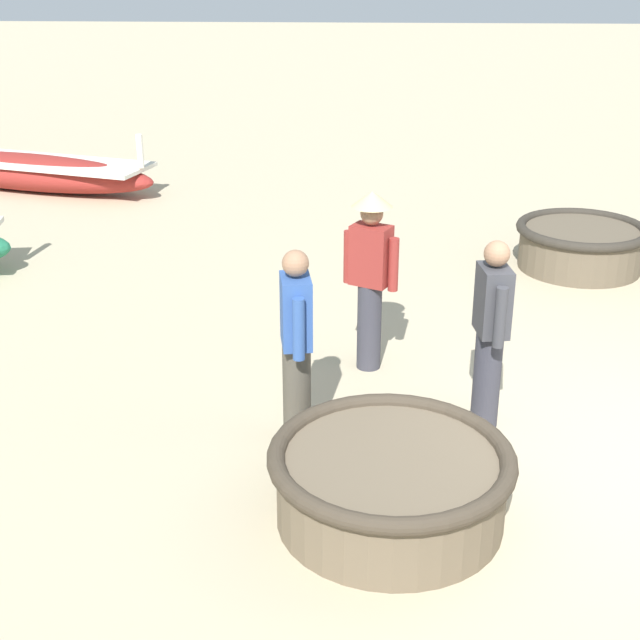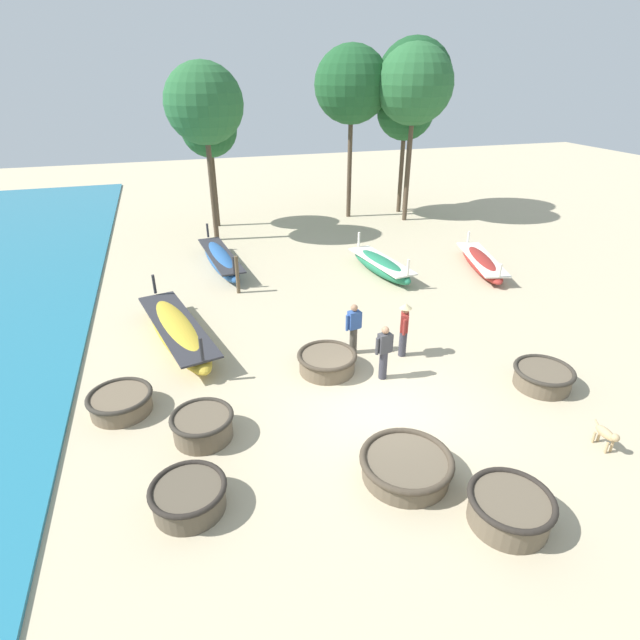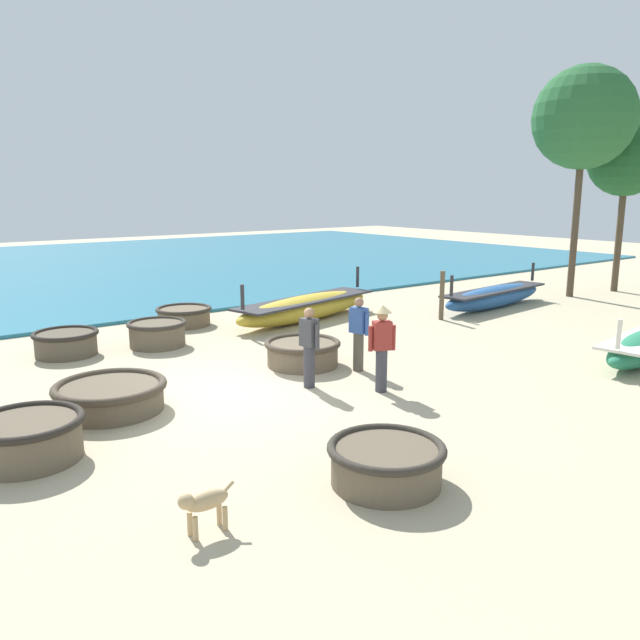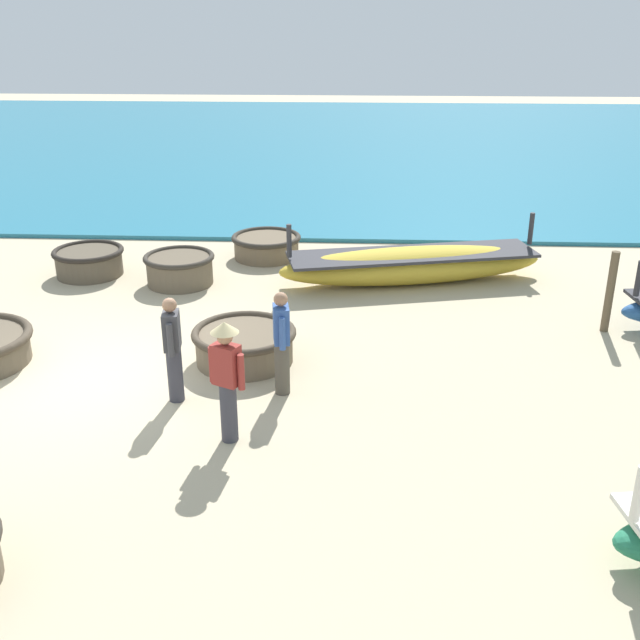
{
  "view_description": "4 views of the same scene",
  "coord_description": "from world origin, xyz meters",
  "px_view_note": "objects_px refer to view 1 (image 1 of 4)",
  "views": [
    {
      "loc": [
        -5.82,
        2.41,
        3.63
      ],
      "look_at": [
        0.53,
        2.73,
        0.93
      ],
      "focal_mm": 50.0,
      "sensor_mm": 36.0,
      "label": 1
    },
    {
      "loc": [
        -4.37,
        -9.0,
        7.54
      ],
      "look_at": [
        -0.62,
        3.22,
        1.06
      ],
      "focal_mm": 28.0,
      "sensor_mm": 36.0,
      "label": 2
    },
    {
      "loc": [
        9.96,
        -5.41,
        3.75
      ],
      "look_at": [
        -0.85,
        2.76,
        0.92
      ],
      "focal_mm": 35.0,
      "sensor_mm": 36.0,
      "label": 3
    },
    {
      "loc": [
        9.98,
        3.94,
        5.22
      ],
      "look_at": [
        -0.23,
        3.42,
        0.95
      ],
      "focal_mm": 42.0,
      "sensor_mm": 36.0,
      "label": 4
    }
  ],
  "objects_px": {
    "fisherman_hauling": "(371,269)",
    "coracle_center": "(391,481)",
    "coracle_upturned": "(581,245)",
    "long_boat_blue_hull": "(26,171)",
    "fisherman_standing_left": "(296,342)",
    "fisherman_crouching": "(491,331)"
  },
  "relations": [
    {
      "from": "fisherman_hauling",
      "to": "coracle_center",
      "type": "bearing_deg",
      "value": -176.46
    },
    {
      "from": "fisherman_hauling",
      "to": "coracle_upturned",
      "type": "bearing_deg",
      "value": -41.6
    },
    {
      "from": "long_boat_blue_hull",
      "to": "fisherman_standing_left",
      "type": "relative_size",
      "value": 2.95
    },
    {
      "from": "fisherman_standing_left",
      "to": "long_boat_blue_hull",
      "type": "bearing_deg",
      "value": 32.97
    },
    {
      "from": "fisherman_crouching",
      "to": "fisherman_hauling",
      "type": "height_order",
      "value": "fisherman_hauling"
    },
    {
      "from": "long_boat_blue_hull",
      "to": "fisherman_standing_left",
      "type": "bearing_deg",
      "value": -147.03
    },
    {
      "from": "fisherman_crouching",
      "to": "fisherman_standing_left",
      "type": "relative_size",
      "value": 1.0
    },
    {
      "from": "fisherman_crouching",
      "to": "fisherman_hauling",
      "type": "relative_size",
      "value": 0.94
    },
    {
      "from": "long_boat_blue_hull",
      "to": "fisherman_standing_left",
      "type": "xyz_separation_m",
      "value": [
        -7.52,
        -4.88,
        0.54
      ]
    },
    {
      "from": "coracle_center",
      "to": "long_boat_blue_hull",
      "type": "xyz_separation_m",
      "value": [
        8.55,
        5.58,
        -0.0
      ]
    },
    {
      "from": "coracle_upturned",
      "to": "fisherman_hauling",
      "type": "bearing_deg",
      "value": 138.4
    },
    {
      "from": "coracle_center",
      "to": "long_boat_blue_hull",
      "type": "relative_size",
      "value": 0.36
    },
    {
      "from": "fisherman_standing_left",
      "to": "coracle_center",
      "type": "bearing_deg",
      "value": -145.66
    },
    {
      "from": "coracle_center",
      "to": "fisherman_hauling",
      "type": "bearing_deg",
      "value": 3.54
    },
    {
      "from": "fisherman_hauling",
      "to": "fisherman_crouching",
      "type": "bearing_deg",
      "value": -137.56
    },
    {
      "from": "long_boat_blue_hull",
      "to": "fisherman_hauling",
      "type": "height_order",
      "value": "fisherman_hauling"
    },
    {
      "from": "coracle_upturned",
      "to": "long_boat_blue_hull",
      "type": "bearing_deg",
      "value": 67.21
    },
    {
      "from": "coracle_upturned",
      "to": "fisherman_hauling",
      "type": "height_order",
      "value": "fisherman_hauling"
    },
    {
      "from": "coracle_upturned",
      "to": "fisherman_hauling",
      "type": "relative_size",
      "value": 0.93
    },
    {
      "from": "coracle_upturned",
      "to": "coracle_center",
      "type": "relative_size",
      "value": 0.94
    },
    {
      "from": "coracle_center",
      "to": "fisherman_crouching",
      "type": "xyz_separation_m",
      "value": [
        1.33,
        -0.79,
        0.54
      ]
    },
    {
      "from": "coracle_upturned",
      "to": "coracle_center",
      "type": "height_order",
      "value": "coracle_center"
    }
  ]
}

